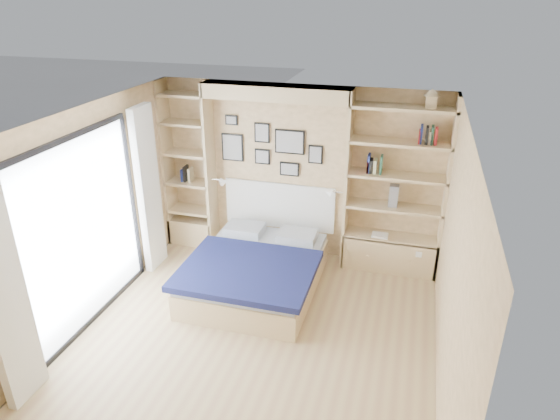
# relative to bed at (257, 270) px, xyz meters

# --- Properties ---
(ground) EXTENTS (4.50, 4.50, 0.00)m
(ground) POSITION_rel_bed_xyz_m (0.30, -1.11, -0.27)
(ground) COLOR tan
(ground) RESTS_ON ground
(room_shell) EXTENTS (4.50, 4.50, 4.50)m
(room_shell) POSITION_rel_bed_xyz_m (-0.09, 0.41, 0.81)
(room_shell) COLOR #E4BE8A
(room_shell) RESTS_ON ground
(bed) EXTENTS (1.64, 2.15, 1.07)m
(bed) POSITION_rel_bed_xyz_m (0.00, 0.00, 0.00)
(bed) COLOR #CFB781
(bed) RESTS_ON ground
(photo_gallery) EXTENTS (1.48, 0.02, 0.82)m
(photo_gallery) POSITION_rel_bed_xyz_m (-0.15, 1.11, 1.34)
(photo_gallery) COLOR black
(photo_gallery) RESTS_ON ground
(reading_lamps) EXTENTS (1.92, 0.12, 0.15)m
(reading_lamps) POSITION_rel_bed_xyz_m (-0.00, 0.89, 0.83)
(reading_lamps) COLOR silver
(reading_lamps) RESTS_ON ground
(shelf_decor) EXTENTS (3.53, 0.23, 2.03)m
(shelf_decor) POSITION_rel_bed_xyz_m (1.38, 0.95, 1.42)
(shelf_decor) COLOR #A51E1E
(shelf_decor) RESTS_ON ground
(deck_chair) EXTENTS (0.71, 0.99, 0.90)m
(deck_chair) POSITION_rel_bed_xyz_m (-2.94, -0.64, 0.16)
(deck_chair) COLOR tan
(deck_chair) RESTS_ON ground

